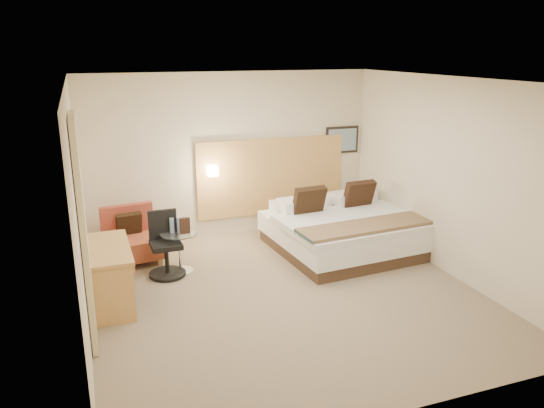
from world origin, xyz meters
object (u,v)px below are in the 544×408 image
object	(u,v)px
bed	(343,230)
side_table	(180,250)
desk_chair	(166,250)
desk	(109,259)
lounge_chair	(132,240)

from	to	relation	value
bed	side_table	bearing A→B (deg)	179.55
bed	desk_chair	bearing A→B (deg)	-179.75
bed	desk	distance (m)	3.59
desk	desk_chair	distance (m)	1.04
desk_chair	lounge_chair	bearing A→B (deg)	120.17
bed	desk_chair	distance (m)	2.74
lounge_chair	side_table	world-z (taller)	lounge_chair
lounge_chair	desk	xyz separation A→B (m)	(-0.38, -1.34, 0.27)
lounge_chair	desk_chair	size ratio (longest dim) A/B	0.96
lounge_chair	bed	bearing A→B (deg)	-11.98
bed	desk	size ratio (longest dim) A/B	1.84
desk	side_table	bearing A→B (deg)	35.44
bed	lounge_chair	bearing A→B (deg)	168.02
bed	desk	world-z (taller)	bed
lounge_chair	desk_chair	bearing A→B (deg)	-59.83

